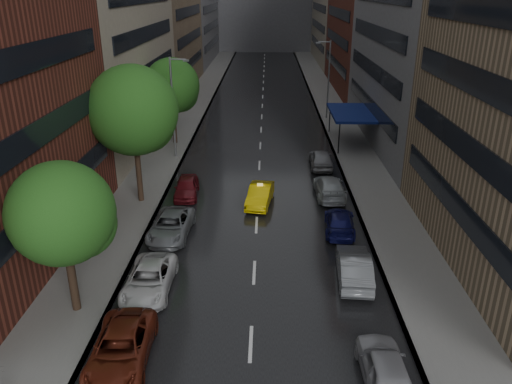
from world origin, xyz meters
TOP-DOWN VIEW (x-y plane):
  - road at (0.00, 50.00)m, footprint 14.00×140.00m
  - sidewalk_left at (-9.00, 50.00)m, footprint 4.00×140.00m
  - sidewalk_right at (9.00, 50.00)m, footprint 4.00×140.00m
  - tree_near at (-8.60, 6.26)m, footprint 4.83×4.83m
  - tree_mid at (-8.60, 19.69)m, footprint 6.28×6.28m
  - tree_far at (-8.60, 34.40)m, footprint 5.37×5.37m
  - taxi at (0.18, 19.45)m, footprint 2.16×4.61m
  - parked_cars_left at (-5.40, 10.51)m, footprint 2.63×23.00m
  - parked_cars_right at (5.40, 15.64)m, footprint 2.27×30.59m
  - street_lamp_left at (-7.72, 30.00)m, footprint 1.74×0.22m
  - street_lamp_right at (7.72, 45.00)m, footprint 1.74×0.22m
  - awning at (8.98, 35.00)m, footprint 4.00×8.00m

SIDE VIEW (x-z plane):
  - road at x=0.00m, z-range 0.00..0.01m
  - sidewalk_left at x=-9.00m, z-range 0.00..0.15m
  - sidewalk_right at x=9.00m, z-range 0.00..0.15m
  - parked_cars_left at x=-5.40m, z-range -0.02..1.45m
  - taxi at x=0.18m, z-range 0.00..1.46m
  - parked_cars_right at x=5.40m, z-range -0.04..1.56m
  - awning at x=8.98m, z-range 1.57..4.70m
  - street_lamp_left at x=-7.72m, z-range 0.39..9.39m
  - street_lamp_right at x=7.72m, z-range 0.39..9.39m
  - tree_near at x=-8.60m, z-range 1.41..9.10m
  - tree_far at x=-8.60m, z-range 1.58..10.13m
  - tree_mid at x=-8.60m, z-range 1.85..11.86m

